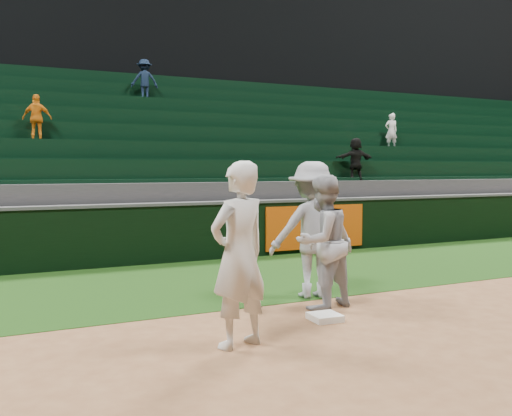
# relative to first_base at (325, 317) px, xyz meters

# --- Properties ---
(ground) EXTENTS (70.00, 70.00, 0.00)m
(ground) POSITION_rel_first_base_xyz_m (0.03, 0.11, -0.04)
(ground) COLOR brown
(ground) RESTS_ON ground
(foul_grass) EXTENTS (36.00, 4.20, 0.01)m
(foul_grass) POSITION_rel_first_base_xyz_m (0.03, 3.11, -0.04)
(foul_grass) COLOR black
(foul_grass) RESTS_ON ground
(upper_deck) EXTENTS (40.00, 12.00, 12.00)m
(upper_deck) POSITION_rel_first_base_xyz_m (0.03, 17.56, 5.96)
(upper_deck) COLOR black
(upper_deck) RESTS_ON ground
(first_base) EXTENTS (0.40, 0.40, 0.08)m
(first_base) POSITION_rel_first_base_xyz_m (0.00, 0.00, 0.00)
(first_base) COLOR white
(first_base) RESTS_ON ground
(first_baseman) EXTENTS (0.86, 0.69, 2.04)m
(first_baseman) POSITION_rel_first_base_xyz_m (-1.44, -0.50, 0.98)
(first_baseman) COLOR silver
(first_baseman) RESTS_ON ground
(baserunner) EXTENTS (1.06, 0.92, 1.87)m
(baserunner) POSITION_rel_first_base_xyz_m (0.31, 0.57, 0.89)
(baserunner) COLOR #9EA0A8
(baserunner) RESTS_ON ground
(base_coach) EXTENTS (1.44, 0.99, 2.06)m
(base_coach) POSITION_rel_first_base_xyz_m (0.54, 1.21, 0.99)
(base_coach) COLOR #9396A0
(base_coach) RESTS_ON foul_grass
(field_wall) EXTENTS (36.00, 0.45, 1.25)m
(field_wall) POSITION_rel_first_base_xyz_m (0.06, 5.31, 0.59)
(field_wall) COLOR black
(field_wall) RESTS_ON ground
(stadium_seating) EXTENTS (36.00, 5.95, 5.09)m
(stadium_seating) POSITION_rel_first_base_xyz_m (0.03, 9.08, 1.66)
(stadium_seating) COLOR #353437
(stadium_seating) RESTS_ON ground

